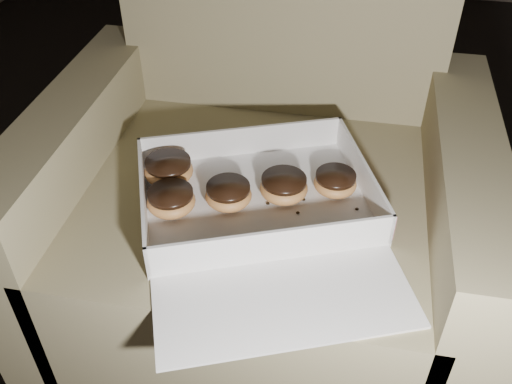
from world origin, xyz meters
name	(u,v)px	position (x,y,z in m)	size (l,w,h in m)	color
floor	(399,351)	(0.00, 0.00, 0.00)	(4.50, 4.50, 0.00)	black
armchair	(262,210)	(-0.34, 0.10, 0.29)	(0.88, 0.74, 0.92)	#847854
bakery_box	(262,213)	(-0.31, -0.06, 0.43)	(0.56, 0.60, 0.07)	white
donut_a	(335,182)	(-0.19, 0.03, 0.44)	(0.08, 0.08, 0.04)	#DB964C
donut_b	(284,187)	(-0.28, 0.00, 0.44)	(0.09, 0.09, 0.05)	#DB964C
donut_c	(169,170)	(-0.51, 0.01, 0.44)	(0.09, 0.09, 0.05)	#DB964C
donut_d	(228,194)	(-0.38, -0.04, 0.44)	(0.09, 0.09, 0.04)	#DB964C
donut_e	(171,200)	(-0.48, -0.08, 0.44)	(0.09, 0.09, 0.04)	#DB964C
crumb_a	(298,213)	(-0.25, -0.04, 0.42)	(0.01, 0.01, 0.00)	black
crumb_b	(357,209)	(-0.14, -0.01, 0.42)	(0.01, 0.01, 0.00)	black
crumb_c	(304,199)	(-0.24, 0.00, 0.42)	(0.01, 0.01, 0.00)	black
crumb_d	(268,203)	(-0.31, -0.03, 0.42)	(0.01, 0.01, 0.00)	black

